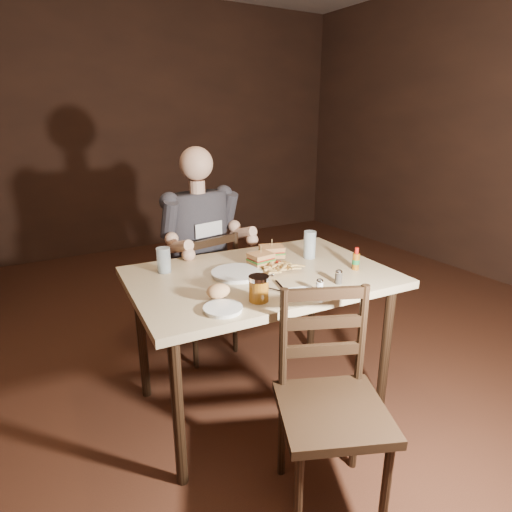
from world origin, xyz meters
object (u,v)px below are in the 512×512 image
syrup_dispenser (259,289)px  side_plate (223,310)px  main_table (261,287)px  chair_far (201,293)px  chair_near (333,411)px  diner (202,224)px  hot_sauce (356,259)px  dinner_plate (237,274)px  glass_left (164,260)px  glass_right (310,245)px

syrup_dispenser → side_plate: (-0.18, -0.01, -0.05)m
main_table → side_plate: size_ratio=8.49×
chair_far → syrup_dispenser: (-0.13, -0.96, 0.41)m
chair_near → side_plate: 0.59m
diner → hot_sauce: bearing=-68.5°
chair_near → dinner_plate: chair_near is taller
glass_left → hot_sauce: (0.87, -0.47, -0.00)m
dinner_plate → hot_sauce: 0.62m
chair_near → diner: bearing=111.3°
chair_near → syrup_dispenser: chair_near is taller
chair_near → dinner_plate: 0.81m
diner → dinner_plate: bearing=-106.6°
syrup_dispenser → chair_near: bearing=-74.4°
glass_right → chair_far: bearing=124.8°
glass_left → glass_right: (0.78, -0.19, 0.01)m
diner → syrup_dispenser: diner is taller
chair_far → diner: 0.48m
chair_near → glass_left: bearing=131.7°
chair_far → chair_near: bearing=78.6°
dinner_plate → chair_near: bearing=-88.3°
glass_right → chair_near: bearing=-120.4°
chair_near → chair_far: bearing=111.7°
glass_left → syrup_dispenser: bearing=-66.9°
main_table → glass_left: glass_left is taller
diner → glass_left: size_ratio=7.19×
syrup_dispenser → main_table: bearing=61.2°
diner → side_plate: (-0.31, -0.93, -0.12)m
chair_far → chair_near: (-0.04, -1.38, 0.02)m
main_table → chair_near: bearing=-97.6°
chair_near → syrup_dispenser: bearing=125.1°
chair_near → side_plate: bearing=146.5°
hot_sauce → side_plate: 0.82m
diner → hot_sauce: 0.97m
dinner_plate → syrup_dispenser: 0.33m
side_plate → hot_sauce: bearing=6.8°
glass_left → glass_right: 0.80m
hot_sauce → syrup_dispenser: bearing=-172.4°
chair_far → diner: size_ratio=0.91×
dinner_plate → side_plate: 0.41m
dinner_plate → hot_sauce: (0.57, -0.24, 0.05)m
chair_far → chair_near: chair_near is taller
chair_far → glass_left: bearing=38.5°
chair_far → glass_left: 0.69m
glass_left → side_plate: 0.57m
chair_near → syrup_dispenser: 0.57m
chair_far → dinner_plate: 0.73m
glass_right → syrup_dispenser: size_ratio=1.35×
chair_far → chair_near: 1.38m
chair_near → glass_right: bearing=82.9°
chair_far → hot_sauce: hot_sauce is taller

